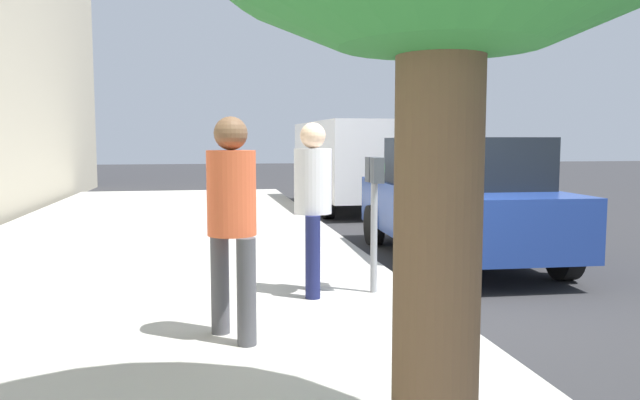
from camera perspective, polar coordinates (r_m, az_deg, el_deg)
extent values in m
plane|color=#2B2B2D|center=(6.49, 9.79, -10.03)|extent=(80.00, 80.00, 0.00)
cube|color=#A8A59E|center=(6.14, -17.97, -10.38)|extent=(28.00, 6.00, 0.15)
cylinder|color=gray|center=(6.41, 5.02, -3.51)|extent=(0.07, 0.07, 1.15)
cube|color=#383D42|center=(6.24, 5.32, 2.75)|extent=(0.16, 0.11, 0.26)
cube|color=#383D42|center=(6.44, 4.83, 2.84)|extent=(0.16, 0.11, 0.26)
cube|color=#268C33|center=(6.26, 5.85, 2.94)|extent=(0.10, 0.01, 0.10)
cube|color=#268C33|center=(6.45, 5.35, 3.02)|extent=(0.10, 0.01, 0.10)
cylinder|color=#191E4C|center=(6.55, -0.65, -4.69)|extent=(0.15, 0.15, 0.84)
cylinder|color=#191E4C|center=(6.17, -0.67, -5.32)|extent=(0.15, 0.15, 0.84)
cylinder|color=silver|center=(6.26, -0.67, 1.76)|extent=(0.38, 0.38, 0.66)
sphere|color=beige|center=(6.25, -0.67, 5.99)|extent=(0.26, 0.26, 0.26)
cylinder|color=#47474C|center=(5.14, -9.25, -7.60)|extent=(0.15, 0.15, 0.84)
cylinder|color=#47474C|center=(4.82, -6.83, -8.44)|extent=(0.15, 0.15, 0.84)
cylinder|color=#D85933|center=(4.86, -8.20, 0.65)|extent=(0.39, 0.39, 0.67)
sphere|color=brown|center=(4.84, -8.27, 6.13)|extent=(0.26, 0.26, 0.26)
cube|color=navy|center=(9.11, 12.48, -1.02)|extent=(4.47, 2.00, 0.76)
cube|color=black|center=(8.87, 13.04, 3.46)|extent=(2.26, 1.77, 0.68)
cylinder|color=black|center=(10.26, 5.02, -2.32)|extent=(0.67, 0.24, 0.66)
cylinder|color=black|center=(10.79, 14.10, -2.08)|extent=(0.67, 0.24, 0.66)
cylinder|color=black|center=(7.54, 10.04, -5.25)|extent=(0.67, 0.24, 0.66)
cylinder|color=black|center=(8.25, 21.68, -4.63)|extent=(0.67, 0.24, 0.66)
cube|color=silver|center=(15.39, 2.88, 3.87)|extent=(5.23, 2.09, 1.80)
cylinder|color=black|center=(16.90, -1.67, 0.97)|extent=(0.76, 0.23, 0.76)
cylinder|color=black|center=(17.32, 4.54, 1.07)|extent=(0.76, 0.23, 0.76)
cylinder|color=black|center=(13.59, 0.73, -0.15)|extent=(0.76, 0.23, 0.76)
cylinder|color=black|center=(14.11, 8.30, 0.00)|extent=(0.76, 0.23, 0.76)
cylinder|color=brown|center=(2.28, 10.81, -3.89)|extent=(0.32, 0.32, 2.43)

